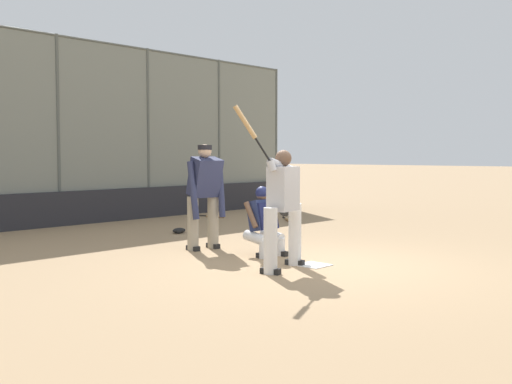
% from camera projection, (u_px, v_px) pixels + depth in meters
% --- Properties ---
extents(ground_plane, '(160.00, 160.00, 0.00)m').
position_uv_depth(ground_plane, '(313.00, 265.00, 8.81)').
color(ground_plane, '#9E7F5B').
extents(home_plate_marker, '(0.43, 0.43, 0.01)m').
position_uv_depth(home_plate_marker, '(313.00, 265.00, 8.81)').
color(home_plate_marker, white).
rests_on(home_plate_marker, ground_plane).
extents(backstop_fence, '(15.25, 0.08, 4.36)m').
position_uv_depth(backstop_fence, '(58.00, 127.00, 13.65)').
color(backstop_fence, '#515651').
rests_on(backstop_fence, ground_plane).
extents(padding_wall, '(14.87, 0.18, 0.79)m').
position_uv_depth(padding_wall, '(62.00, 209.00, 13.70)').
color(padding_wall, '#28282D').
rests_on(padding_wall, ground_plane).
extents(bleachers_beyond, '(10.62, 2.50, 1.48)m').
position_uv_depth(bleachers_beyond, '(34.00, 198.00, 15.93)').
color(bleachers_beyond, slate).
rests_on(bleachers_beyond, ground_plane).
extents(batter_at_plate, '(1.17, 0.58, 2.31)m').
position_uv_depth(batter_at_plate, '(283.00, 204.00, 8.44)').
color(batter_at_plate, silver).
rests_on(batter_at_plate, ground_plane).
extents(catcher_behind_plate, '(0.60, 0.71, 1.12)m').
position_uv_depth(catcher_behind_plate, '(266.00, 220.00, 9.61)').
color(catcher_behind_plate, silver).
rests_on(catcher_behind_plate, ground_plane).
extents(umpire_home, '(0.73, 0.49, 1.81)m').
position_uv_depth(umpire_home, '(205.00, 193.00, 10.23)').
color(umpire_home, gray).
rests_on(umpire_home, ground_plane).
extents(spare_bat_near_backstop, '(0.35, 0.88, 0.07)m').
position_uv_depth(spare_bat_near_backstop, '(213.00, 216.00, 15.58)').
color(spare_bat_near_backstop, black).
rests_on(spare_bat_near_backstop, ground_plane).
extents(spare_bat_by_padding, '(0.60, 0.74, 0.07)m').
position_uv_depth(spare_bat_by_padding, '(288.00, 219.00, 14.79)').
color(spare_bat_by_padding, black).
rests_on(spare_bat_by_padding, ground_plane).
extents(fielding_glove_on_dirt, '(0.31, 0.23, 0.11)m').
position_uv_depth(fielding_glove_on_dirt, '(179.00, 231.00, 12.43)').
color(fielding_glove_on_dirt, black).
rests_on(fielding_glove_on_dirt, ground_plane).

